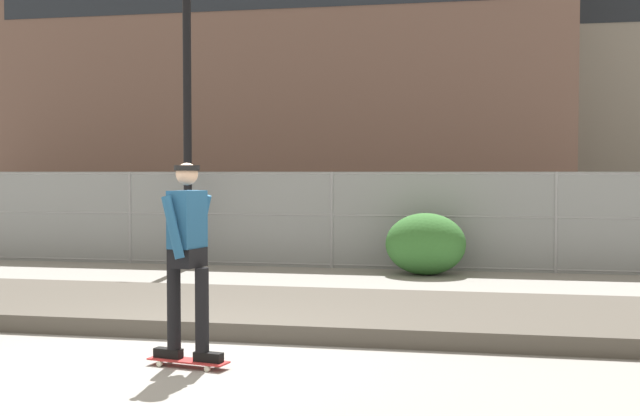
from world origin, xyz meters
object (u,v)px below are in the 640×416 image
street_lamp (187,61)px  parked_car_mid (386,217)px  shrub_left (426,244)px  skateboard (188,361)px  parked_car_near (168,214)px  skater (187,247)px

street_lamp → parked_car_mid: bearing=45.4°
shrub_left → street_lamp: bearing=178.1°
skateboard → parked_car_near: (-4.84, 11.51, 0.78)m
skateboard → parked_car_near: 12.51m
street_lamp → parked_car_near: bearing=117.1°
skateboard → parked_car_mid: 11.20m
street_lamp → parked_car_mid: 5.76m
skater → parked_car_near: skater is taller
street_lamp → parked_car_near: 5.28m
skateboard → parked_car_near: bearing=112.8°
parked_car_mid → skateboard: bearing=-92.5°
street_lamp → shrub_left: 5.69m
parked_car_mid → street_lamp: bearing=-134.6°
parked_car_near → parked_car_mid: size_ratio=0.98×
parked_car_near → parked_car_mid: same height
street_lamp → shrub_left: (4.55, -0.15, -3.41)m
skater → parked_car_mid: size_ratio=0.41×
skateboard → parked_car_near: parked_car_near is taller
shrub_left → skater: bearing=-102.2°
skateboard → street_lamp: (-2.90, 7.73, 3.91)m
parked_car_mid → shrub_left: parked_car_mid is taller
street_lamp → parked_car_near: (-1.93, 3.79, -3.13)m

